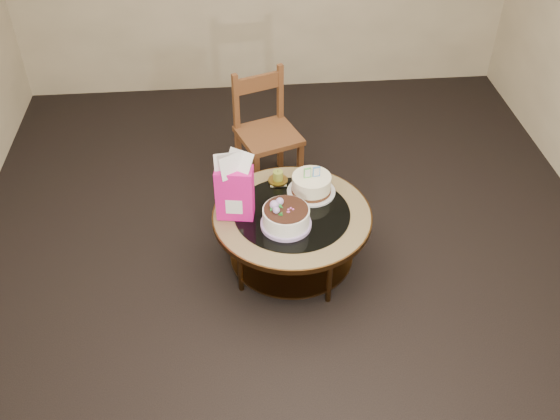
{
  "coord_description": "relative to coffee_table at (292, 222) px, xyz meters",
  "views": [
    {
      "loc": [
        -0.35,
        -3.0,
        3.01
      ],
      "look_at": [
        -0.08,
        0.02,
        0.47
      ],
      "focal_mm": 40.0,
      "sensor_mm": 36.0,
      "label": 1
    }
  ],
  "objects": [
    {
      "name": "ground",
      "position": [
        -0.0,
        0.0,
        -0.38
      ],
      "size": [
        5.0,
        5.0,
        0.0
      ],
      "primitive_type": "plane",
      "color": "black",
      "rests_on": "ground"
    },
    {
      "name": "room_walls",
      "position": [
        -0.0,
        0.0,
        1.16
      ],
      "size": [
        4.52,
        5.02,
        2.61
      ],
      "color": "beige",
      "rests_on": "ground"
    },
    {
      "name": "coffee_table",
      "position": [
        0.0,
        0.0,
        0.0
      ],
      "size": [
        1.02,
        1.02,
        0.46
      ],
      "color": "#563618",
      "rests_on": "ground"
    },
    {
      "name": "decorated_cake",
      "position": [
        -0.05,
        -0.12,
        0.14
      ],
      "size": [
        0.32,
        0.32,
        0.18
      ],
      "rotation": [
        0.0,
        0.0,
        0.3
      ],
      "color": "#B194D1",
      "rests_on": "coffee_table"
    },
    {
      "name": "cream_cake",
      "position": [
        0.15,
        0.2,
        0.14
      ],
      "size": [
        0.32,
        0.32,
        0.2
      ],
      "rotation": [
        0.0,
        0.0,
        0.14
      ],
      "color": "silver",
      "rests_on": "coffee_table"
    },
    {
      "name": "gift_bag",
      "position": [
        -0.35,
        0.01,
        0.31
      ],
      "size": [
        0.25,
        0.19,
        0.46
      ],
      "rotation": [
        0.0,
        0.0,
        -0.16
      ],
      "color": "#E51586",
      "rests_on": "coffee_table"
    },
    {
      "name": "pillar_candle",
      "position": [
        -0.06,
        0.33,
        0.11
      ],
      "size": [
        0.13,
        0.13,
        0.1
      ],
      "rotation": [
        0.0,
        0.0,
        0.01
      ],
      "color": "#DCCB5A",
      "rests_on": "coffee_table"
    },
    {
      "name": "dining_chair",
      "position": [
        -0.09,
        0.95,
        0.08
      ],
      "size": [
        0.54,
        0.54,
        0.91
      ],
      "rotation": [
        0.0,
        0.0,
        0.35
      ],
      "color": "brown",
      "rests_on": "ground"
    }
  ]
}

